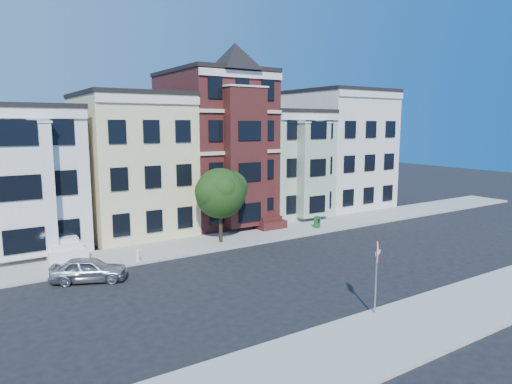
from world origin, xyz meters
TOP-DOWN VIEW (x-y plane):
  - ground at (0.00, 0.00)m, footprint 120.00×120.00m
  - far_sidewalk at (0.00, 8.00)m, footprint 60.00×4.00m
  - near_sidewalk at (0.00, -8.00)m, footprint 60.00×4.00m
  - house_white at (-15.00, 14.50)m, footprint 8.00×9.00m
  - house_yellow at (-7.00, 14.50)m, footprint 7.00×9.00m
  - house_brown at (0.00, 14.50)m, footprint 7.00×9.00m
  - house_green at (6.50, 14.50)m, footprint 6.00×9.00m
  - house_cream at (13.50, 14.50)m, footprint 8.00×9.00m
  - street_tree at (-3.22, 7.57)m, footprint 6.29×6.29m
  - parked_car at (-12.53, 4.73)m, footprint 4.09×2.91m
  - newspaper_box at (5.02, 7.22)m, footprint 0.52×0.49m
  - fire_hydrant at (-9.41, 6.30)m, footprint 0.25×0.25m
  - stop_sign at (-3.40, -6.33)m, footprint 0.94×0.50m

SIDE VIEW (x-z plane):
  - ground at x=0.00m, z-range 0.00..0.00m
  - far_sidewalk at x=0.00m, z-range 0.00..0.15m
  - near_sidewalk at x=0.00m, z-range 0.00..0.15m
  - fire_hydrant at x=-9.41m, z-range 0.15..0.73m
  - newspaper_box at x=5.02m, z-range 0.15..1.05m
  - parked_car at x=-12.53m, z-range 0.00..1.29m
  - stop_sign at x=-3.40m, z-range 0.15..3.66m
  - street_tree at x=-3.22m, z-range 0.15..6.38m
  - house_white at x=-15.00m, z-range 0.00..9.00m
  - house_green at x=6.50m, z-range 0.00..9.00m
  - house_yellow at x=-7.00m, z-range 0.00..10.00m
  - house_cream at x=13.50m, z-range 0.00..11.00m
  - house_brown at x=0.00m, z-range 0.00..12.00m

